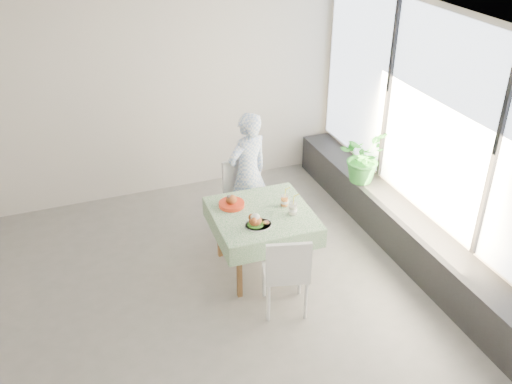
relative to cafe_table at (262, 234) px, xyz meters
name	(u,v)px	position (x,y,z in m)	size (l,w,h in m)	color
floor	(170,308)	(-1.13, -0.30, -0.46)	(6.00, 6.00, 0.00)	#63615E
ceiling	(143,35)	(-1.13, -0.30, 2.34)	(6.00, 6.00, 0.00)	white
wall_back	(116,99)	(-1.13, 2.20, 0.94)	(6.00, 0.02, 2.80)	beige
wall_right	(435,141)	(1.87, -0.30, 0.94)	(0.02, 5.00, 2.80)	beige
window_pane	(437,120)	(1.84, -0.30, 1.19)	(0.01, 4.80, 2.18)	#D1E0F9
window_ledge	(405,234)	(1.67, -0.30, -0.21)	(0.40, 4.80, 0.50)	black
cafe_table	(262,234)	(0.00, 0.00, 0.00)	(1.07, 1.07, 0.74)	brown
chair_far	(247,212)	(0.09, 0.75, -0.17)	(0.50, 0.50, 0.93)	white
chair_near	(285,286)	(-0.02, -0.70, -0.18)	(0.53, 0.53, 0.92)	white
diner	(248,174)	(0.14, 0.82, 0.31)	(0.56, 0.37, 1.54)	#8AA6DD
main_dish	(257,222)	(-0.15, -0.23, 0.33)	(0.29, 0.29, 0.15)	white
juice_cup_orange	(284,201)	(0.28, 0.04, 0.34)	(0.09, 0.09, 0.25)	white
juice_cup_lemonade	(293,209)	(0.29, -0.14, 0.34)	(0.10, 0.10, 0.27)	white
second_dish	(232,203)	(-0.26, 0.24, 0.32)	(0.28, 0.28, 0.13)	#B82A12
potted_plant	(363,156)	(1.59, 0.65, 0.37)	(0.59, 0.51, 0.66)	#25712C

